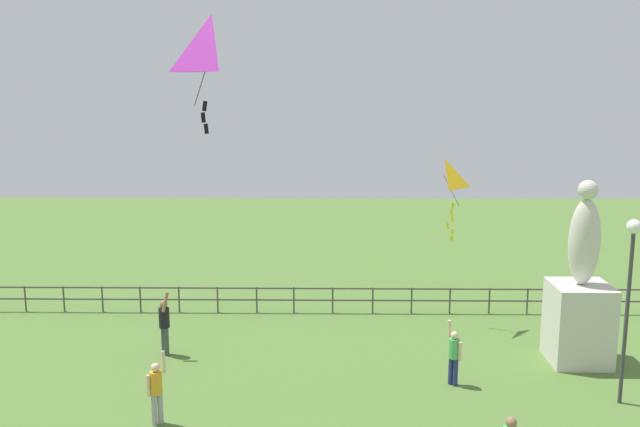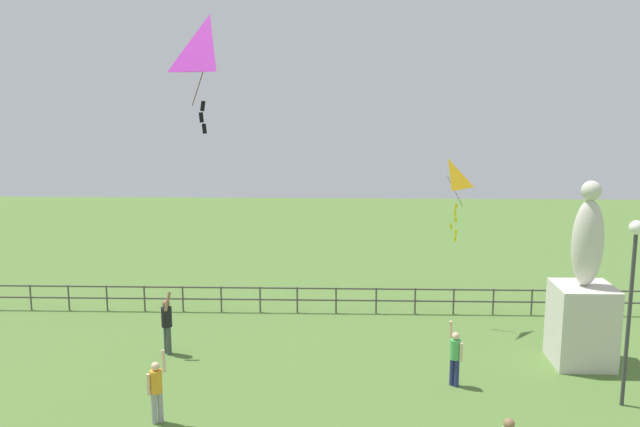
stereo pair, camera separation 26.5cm
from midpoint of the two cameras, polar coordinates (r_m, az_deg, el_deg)
statue_monument at (r=21.73m, az=21.18°, el=-7.09°), size 1.67×1.67×5.43m
lamppost at (r=18.89m, az=24.72°, el=-4.56°), size 0.36×0.36×4.83m
person_1 at (r=17.56m, az=-12.89°, el=-13.78°), size 0.47×0.31×1.83m
person_2 at (r=21.68m, az=-12.16°, el=-8.73°), size 0.41×0.52×2.02m
person_3 at (r=19.46m, az=11.45°, el=-11.31°), size 0.36×0.42×1.80m
kite_0 at (r=23.51m, az=10.80°, el=2.82°), size 1.10×1.11×2.71m
kite_1 at (r=14.07m, az=-8.46°, el=13.17°), size 1.06×1.02×2.24m
waterfront_railing at (r=25.01m, az=0.53°, el=-6.82°), size 36.03×0.06×0.95m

